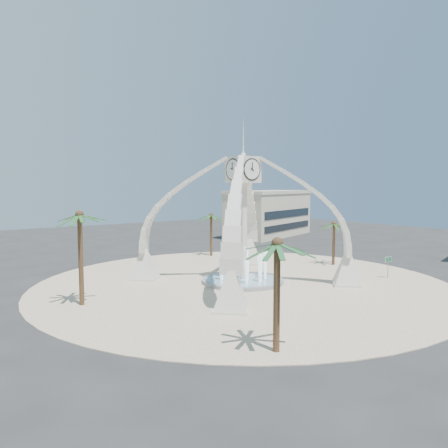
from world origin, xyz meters
TOP-DOWN VIEW (x-y plane):
  - ground at (0.00, 0.00)m, footprint 140.00×140.00m
  - plaza at (0.00, 0.00)m, footprint 40.00×40.00m
  - clock_tower at (-0.00, -0.00)m, footprint 17.94×17.94m
  - fountain at (0.00, 0.00)m, footprint 8.00×8.00m
  - building_ne at (30.00, 28.00)m, footprint 21.87×14.17m
  - palm_east at (14.77, 0.69)m, footprint 4.17×4.17m
  - palm_west at (-15.41, 1.55)m, footprint 5.49×5.49m
  - palm_north at (7.09, 15.09)m, footprint 4.47×4.47m
  - palm_south at (-10.03, -14.94)m, footprint 4.40×4.40m
  - street_sign at (13.13, -7.56)m, footprint 0.86×0.19m

SIDE VIEW (x-z plane):
  - ground at x=0.00m, z-range 0.00..0.00m
  - plaza at x=0.00m, z-range 0.00..0.06m
  - fountain at x=0.00m, z-range -1.52..2.10m
  - street_sign at x=13.13m, z-range 0.51..2.87m
  - building_ne at x=30.00m, z-range 0.01..8.61m
  - palm_east at x=14.77m, z-range 2.10..7.78m
  - palm_north at x=7.09m, z-range 2.38..8.63m
  - palm_south at x=-10.03m, z-range 2.66..9.75m
  - clock_tower at x=0.00m, z-range -1.66..14.64m
  - palm_west at x=-15.41m, z-range 3.11..11.17m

